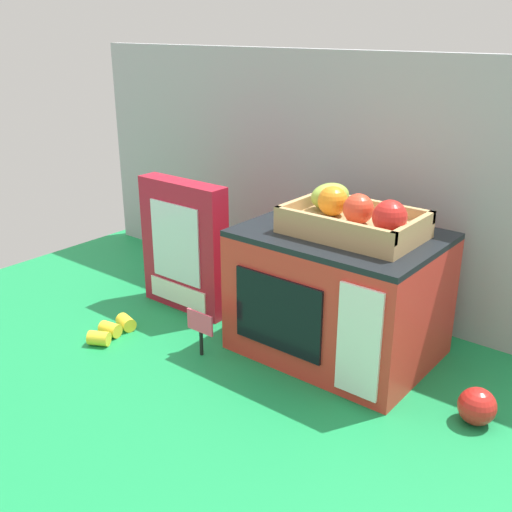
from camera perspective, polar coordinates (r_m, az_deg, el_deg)
ground_plane at (r=1.38m, az=1.43°, el=-7.54°), size 1.70×1.70×0.00m
display_back_panel at (r=1.48m, az=7.98°, el=6.86°), size 1.61×0.03×0.60m
toy_microwave at (r=1.28m, az=7.72°, el=-3.47°), size 0.39×0.30×0.27m
food_groups_crate at (r=1.21m, az=9.06°, el=3.53°), size 0.26×0.18×0.09m
cookie_set_box at (r=1.47m, az=-6.77°, el=0.88°), size 0.24×0.06×0.32m
price_sign at (r=1.28m, az=-5.25°, el=-6.63°), size 0.07×0.01×0.10m
loose_toy_banana at (r=1.41m, az=-13.36°, el=-6.76°), size 0.07×0.13×0.03m
loose_toy_apple at (r=1.16m, az=20.02°, el=-13.10°), size 0.07×0.07×0.07m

